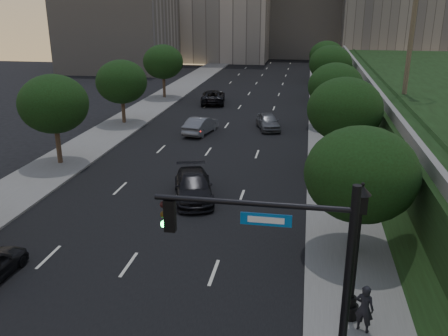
% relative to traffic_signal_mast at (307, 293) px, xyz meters
% --- Properties ---
extents(ground, '(160.00, 160.00, 0.00)m').
position_rel_traffic_signal_mast_xyz_m(ground, '(-7.96, 1.44, -3.67)').
color(ground, black).
rests_on(ground, ground).
extents(road_surface, '(16.00, 140.00, 0.02)m').
position_rel_traffic_signal_mast_xyz_m(road_surface, '(-7.96, 31.44, -3.66)').
color(road_surface, black).
rests_on(road_surface, ground).
extents(sidewalk_right, '(4.50, 140.00, 0.15)m').
position_rel_traffic_signal_mast_xyz_m(sidewalk_right, '(2.29, 31.44, -3.60)').
color(sidewalk_right, slate).
rests_on(sidewalk_right, ground).
extents(sidewalk_left, '(4.50, 140.00, 0.15)m').
position_rel_traffic_signal_mast_xyz_m(sidewalk_left, '(-18.21, 31.44, -3.60)').
color(sidewalk_left, slate).
rests_on(sidewalk_left, ground).
extents(parapet_wall, '(0.35, 90.00, 0.70)m').
position_rel_traffic_signal_mast_xyz_m(parapet_wall, '(5.54, 29.44, 0.68)').
color(parapet_wall, slate).
rests_on(parapet_wall, embankment).
extents(office_block_filler, '(18.00, 16.00, 14.00)m').
position_rel_traffic_signal_mast_xyz_m(office_block_filler, '(-33.96, 71.44, 3.33)').
color(office_block_filler, gray).
rests_on(office_block_filler, ground).
extents(tree_right_a, '(5.20, 5.20, 6.24)m').
position_rel_traffic_signal_mast_xyz_m(tree_right_a, '(2.34, 9.44, 0.35)').
color(tree_right_a, '#38281C').
rests_on(tree_right_a, ground).
extents(tree_right_b, '(5.20, 5.20, 6.74)m').
position_rel_traffic_signal_mast_xyz_m(tree_right_b, '(2.34, 21.44, 0.84)').
color(tree_right_b, '#38281C').
rests_on(tree_right_b, ground).
extents(tree_right_c, '(5.20, 5.20, 6.24)m').
position_rel_traffic_signal_mast_xyz_m(tree_right_c, '(2.34, 34.44, 0.35)').
color(tree_right_c, '#38281C').
rests_on(tree_right_c, ground).
extents(tree_right_d, '(5.20, 5.20, 6.74)m').
position_rel_traffic_signal_mast_xyz_m(tree_right_d, '(2.34, 48.44, 0.84)').
color(tree_right_d, '#38281C').
rests_on(tree_right_d, ground).
extents(tree_right_e, '(5.20, 5.20, 6.24)m').
position_rel_traffic_signal_mast_xyz_m(tree_right_e, '(2.34, 63.44, 0.35)').
color(tree_right_e, '#38281C').
rests_on(tree_right_e, ground).
extents(tree_left_b, '(5.00, 5.00, 6.71)m').
position_rel_traffic_signal_mast_xyz_m(tree_left_b, '(-18.26, 19.44, 0.90)').
color(tree_left_b, '#38281C').
rests_on(tree_left_b, ground).
extents(tree_left_c, '(5.00, 5.00, 6.34)m').
position_rel_traffic_signal_mast_xyz_m(tree_left_c, '(-18.26, 32.44, 0.53)').
color(tree_left_c, '#38281C').
rests_on(tree_left_c, ground).
extents(tree_left_d, '(5.00, 5.00, 6.71)m').
position_rel_traffic_signal_mast_xyz_m(tree_left_d, '(-18.26, 46.44, 0.90)').
color(tree_left_d, '#38281C').
rests_on(tree_left_d, ground).
extents(traffic_signal_mast, '(5.68, 0.56, 7.00)m').
position_rel_traffic_signal_mast_xyz_m(traffic_signal_mast, '(0.00, 0.00, 0.00)').
color(traffic_signal_mast, black).
rests_on(traffic_signal_mast, ground).
extents(street_lamp, '(0.64, 0.64, 5.62)m').
position_rel_traffic_signal_mast_xyz_m(street_lamp, '(1.76, 4.03, -1.04)').
color(street_lamp, black).
rests_on(street_lamp, ground).
extents(sedan_mid_left, '(2.57, 5.06, 1.59)m').
position_rel_traffic_signal_mast_xyz_m(sedan_mid_left, '(-9.81, 30.04, -2.88)').
color(sedan_mid_left, slate).
rests_on(sedan_mid_left, ground).
extents(sedan_far_left, '(3.58, 6.22, 1.63)m').
position_rel_traffic_signal_mast_xyz_m(sedan_far_left, '(-11.45, 44.20, -2.86)').
color(sedan_far_left, black).
rests_on(sedan_far_left, ground).
extents(sedan_near_right, '(3.73, 5.90, 1.59)m').
position_rel_traffic_signal_mast_xyz_m(sedan_near_right, '(-6.86, 14.71, -2.88)').
color(sedan_near_right, black).
rests_on(sedan_near_right, ground).
extents(sedan_far_right, '(3.01, 4.86, 1.54)m').
position_rel_traffic_signal_mast_xyz_m(sedan_far_right, '(-3.82, 32.71, -2.90)').
color(sedan_far_right, '#575A5F').
rests_on(sedan_far_right, ground).
extents(pedestrian_a, '(0.80, 0.68, 1.86)m').
position_rel_traffic_signal_mast_xyz_m(pedestrian_a, '(2.16, 3.33, -2.59)').
color(pedestrian_a, black).
rests_on(pedestrian_a, sidewalk_right).
extents(pedestrian_b, '(0.75, 0.59, 1.52)m').
position_rel_traffic_signal_mast_xyz_m(pedestrian_b, '(2.23, 13.40, -2.76)').
color(pedestrian_b, black).
rests_on(pedestrian_b, sidewalk_right).
extents(pedestrian_c, '(1.20, 0.70, 1.93)m').
position_rel_traffic_signal_mast_xyz_m(pedestrian_c, '(1.52, 16.16, -2.56)').
color(pedestrian_c, black).
rests_on(pedestrian_c, sidewalk_right).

